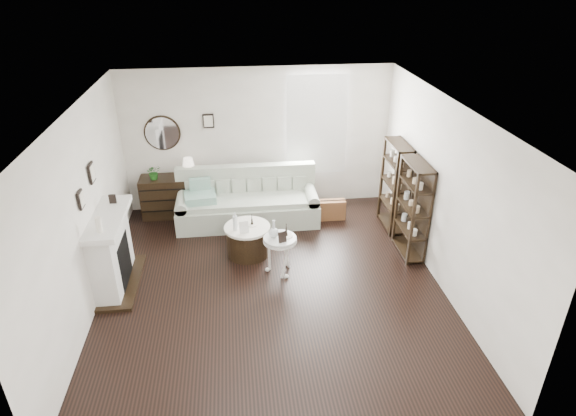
{
  "coord_description": "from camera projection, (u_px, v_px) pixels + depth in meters",
  "views": [
    {
      "loc": [
        -0.46,
        -5.91,
        4.35
      ],
      "look_at": [
        0.34,
        0.8,
        0.87
      ],
      "focal_mm": 30.0,
      "sensor_mm": 36.0,
      "label": 1
    }
  ],
  "objects": [
    {
      "name": "card_frame_ped",
      "position": [
        282.0,
        237.0,
        7.12
      ],
      "size": [
        0.14,
        0.09,
        0.17
      ],
      "primitive_type": "cube",
      "rotation": [
        -0.21,
        0.0,
        0.31
      ],
      "color": "black",
      "rests_on": "pedestal_table"
    },
    {
      "name": "eiffel_ped",
      "position": [
        286.0,
        231.0,
        7.27
      ],
      "size": [
        0.13,
        0.13,
        0.19
      ],
      "primitive_type": null,
      "rotation": [
        0.0,
        0.0,
        0.24
      ],
      "color": "black",
      "rests_on": "pedestal_table"
    },
    {
      "name": "dresser",
      "position": [
        173.0,
        196.0,
        9.09
      ],
      "size": [
        1.16,
        0.5,
        0.78
      ],
      "color": "black",
      "rests_on": "ground"
    },
    {
      "name": "card_frame_drum",
      "position": [
        244.0,
        227.0,
        7.57
      ],
      "size": [
        0.15,
        0.08,
        0.19
      ],
      "primitive_type": "cube",
      "rotation": [
        -0.21,
        0.0,
        0.17
      ],
      "color": "white",
      "rests_on": "drum_table"
    },
    {
      "name": "fireplace",
      "position": [
        112.0,
        253.0,
        7.03
      ],
      "size": [
        0.5,
        1.4,
        1.84
      ],
      "color": "white",
      "rests_on": "ground"
    },
    {
      "name": "eiffel_drum",
      "position": [
        252.0,
        220.0,
        7.8
      ],
      "size": [
        0.12,
        0.12,
        0.17
      ],
      "primitive_type": null,
      "rotation": [
        0.0,
        0.0,
        -0.32
      ],
      "color": "black",
      "rests_on": "drum_table"
    },
    {
      "name": "suitcase",
      "position": [
        330.0,
        210.0,
        9.02
      ],
      "size": [
        0.57,
        0.2,
        0.38
      ],
      "primitive_type": "cube",
      "rotation": [
        0.0,
        0.0,
        -0.01
      ],
      "color": "brown",
      "rests_on": "ground"
    },
    {
      "name": "potted_plant",
      "position": [
        154.0,
        172.0,
        8.77
      ],
      "size": [
        0.3,
        0.28,
        0.28
      ],
      "primitive_type": "imported",
      "rotation": [
        0.0,
        0.0,
        0.31
      ],
      "color": "#1F5C1A",
      "rests_on": "dresser"
    },
    {
      "name": "room",
      "position": [
        297.0,
        126.0,
        8.98
      ],
      "size": [
        5.5,
        5.5,
        5.5
      ],
      "color": "black",
      "rests_on": "ground"
    },
    {
      "name": "drum_table",
      "position": [
        248.0,
        240.0,
        7.9
      ],
      "size": [
        0.75,
        0.75,
        0.52
      ],
      "rotation": [
        0.0,
        0.0,
        -0.17
      ],
      "color": "black",
      "rests_on": "ground"
    },
    {
      "name": "flask_ped",
      "position": [
        274.0,
        229.0,
        7.22
      ],
      "size": [
        0.16,
        0.16,
        0.29
      ],
      "primitive_type": null,
      "color": "silver",
      "rests_on": "pedestal_table"
    },
    {
      "name": "sofa",
      "position": [
        248.0,
        204.0,
        8.91
      ],
      "size": [
        2.58,
        0.89,
        1.0
      ],
      "color": "#A3AD9A",
      "rests_on": "ground"
    },
    {
      "name": "quilt",
      "position": [
        200.0,
        197.0,
        8.59
      ],
      "size": [
        0.6,
        0.51,
        0.14
      ],
      "primitive_type": "cube",
      "rotation": [
        0.0,
        0.0,
        0.11
      ],
      "color": "#289567",
      "rests_on": "sofa"
    },
    {
      "name": "pedestal_table",
      "position": [
        280.0,
        241.0,
        7.3
      ],
      "size": [
        0.51,
        0.51,
        0.62
      ],
      "rotation": [
        0.0,
        0.0,
        0.39
      ],
      "color": "silver",
      "rests_on": "ground"
    },
    {
      "name": "shelf_unit_near",
      "position": [
        412.0,
        209.0,
        7.71
      ],
      "size": [
        0.3,
        0.8,
        1.6
      ],
      "color": "black",
      "rests_on": "ground"
    },
    {
      "name": "bottle_drum",
      "position": [
        235.0,
        221.0,
        7.62
      ],
      "size": [
        0.07,
        0.07,
        0.31
      ],
      "primitive_type": "cylinder",
      "color": "silver",
      "rests_on": "drum_table"
    },
    {
      "name": "table_lamp",
      "position": [
        189.0,
        167.0,
        8.86
      ],
      "size": [
        0.3,
        0.3,
        0.36
      ],
      "primitive_type": null,
      "rotation": [
        0.0,
        0.0,
        -0.36
      ],
      "color": "beige",
      "rests_on": "dresser"
    },
    {
      "name": "shelf_unit_far",
      "position": [
        395.0,
        186.0,
        8.5
      ],
      "size": [
        0.3,
        0.8,
        1.6
      ],
      "color": "black",
      "rests_on": "ground"
    }
  ]
}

